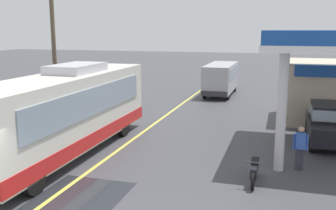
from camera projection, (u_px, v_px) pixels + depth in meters
ground at (187, 100)px, 28.56m from camera, size 120.00×120.00×0.00m
lane_divider_stripe at (168, 114)px, 23.85m from camera, size 0.16×50.00×0.01m
coach_bus_main at (66, 114)px, 15.90m from camera, size 2.60×11.04×3.69m
car_at_pump at (328, 122)px, 17.63m from camera, size 1.70×4.20×1.82m
minibus_opposing_lane at (221, 76)px, 30.71m from camera, size 2.04×6.13×2.44m
motorcycle_parked_forecourt at (255, 170)px, 13.16m from camera, size 0.55×1.80×0.92m
pedestrian_near_pump at (300, 146)px, 14.26m from camera, size 0.55×0.22×1.66m
utility_pole_roadside at (54, 43)px, 21.97m from camera, size 1.80×0.24×8.36m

